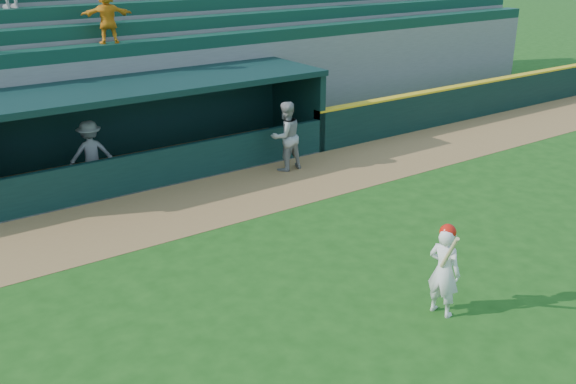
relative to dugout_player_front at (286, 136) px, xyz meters
name	(u,v)px	position (x,y,z in m)	size (l,w,h in m)	color
ground	(338,284)	(-2.84, -5.76, -0.95)	(120.00, 120.00, 0.00)	#194511
warning_track	(210,201)	(-2.84, -0.86, -0.95)	(40.00, 3.00, 0.01)	brown
field_wall_right	(487,98)	(9.41, 0.79, -0.35)	(15.50, 0.30, 1.20)	black
wall_stripe_right	(489,81)	(9.41, 0.79, 0.28)	(15.50, 0.32, 0.06)	gold
dugout_player_front	(286,136)	(0.00, 0.00, 0.00)	(0.92, 0.72, 1.90)	gray
dugout_player_inside	(91,153)	(-4.72, 1.91, -0.11)	(1.09, 0.63, 1.68)	gray
dugout	(153,120)	(-2.84, 2.24, 0.41)	(9.40, 2.80, 2.46)	slate
stands	(91,58)	(-2.86, 6.81, 1.44)	(34.50, 6.33, 7.49)	slate
batter_at_plate	(444,269)	(-2.04, -7.52, -0.12)	(0.56, 0.78, 1.66)	silver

